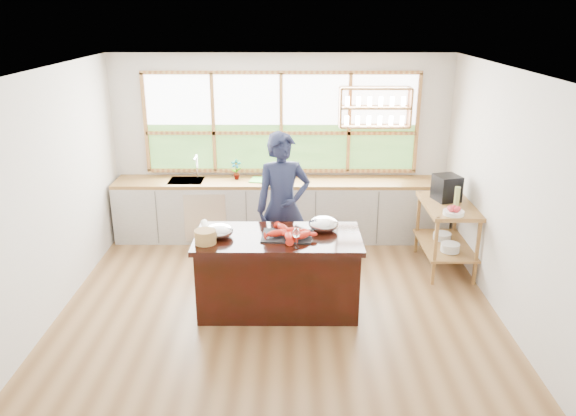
{
  "coord_description": "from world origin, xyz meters",
  "views": [
    {
      "loc": [
        0.14,
        -5.97,
        3.28
      ],
      "look_at": [
        0.11,
        0.15,
        1.11
      ],
      "focal_mm": 35.0,
      "sensor_mm": 36.0,
      "label": 1
    }
  ],
  "objects_px": {
    "cook": "(283,207)",
    "wicker_basket": "(205,237)",
    "espresso_machine": "(447,188)",
    "island": "(278,272)"
  },
  "relations": [
    {
      "from": "espresso_machine",
      "to": "wicker_basket",
      "type": "relative_size",
      "value": 1.44
    },
    {
      "from": "cook",
      "to": "espresso_machine",
      "type": "bearing_deg",
      "value": -0.99
    },
    {
      "from": "island",
      "to": "wicker_basket",
      "type": "distance_m",
      "value": 0.96
    },
    {
      "from": "cook",
      "to": "wicker_basket",
      "type": "relative_size",
      "value": 8.14
    },
    {
      "from": "island",
      "to": "cook",
      "type": "xyz_separation_m",
      "value": [
        0.04,
        0.82,
        0.49
      ]
    },
    {
      "from": "cook",
      "to": "espresso_machine",
      "type": "xyz_separation_m",
      "value": [
        2.15,
        0.44,
        0.12
      ]
    },
    {
      "from": "espresso_machine",
      "to": "island",
      "type": "bearing_deg",
      "value": -166.13
    },
    {
      "from": "cook",
      "to": "espresso_machine",
      "type": "relative_size",
      "value": 5.64
    },
    {
      "from": "island",
      "to": "wicker_basket",
      "type": "relative_size",
      "value": 7.94
    },
    {
      "from": "espresso_machine",
      "to": "wicker_basket",
      "type": "bearing_deg",
      "value": -169.73
    }
  ]
}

